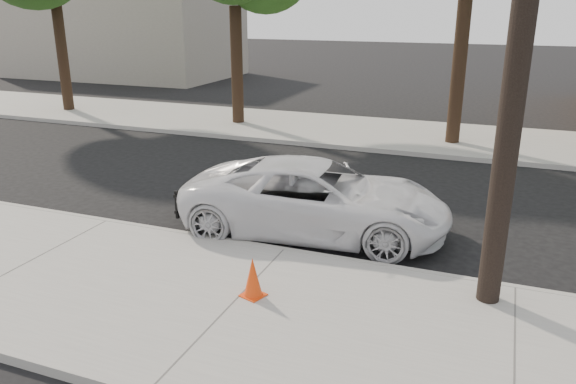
% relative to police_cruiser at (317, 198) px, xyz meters
% --- Properties ---
extents(ground, '(120.00, 120.00, 0.00)m').
position_rel_police_cruiser_xyz_m(ground, '(-0.18, 0.80, -0.74)').
color(ground, black).
rests_on(ground, ground).
extents(near_sidewalk, '(90.00, 4.40, 0.15)m').
position_rel_police_cruiser_xyz_m(near_sidewalk, '(-0.18, -3.50, -0.67)').
color(near_sidewalk, gray).
rests_on(near_sidewalk, ground).
extents(far_sidewalk, '(90.00, 5.00, 0.15)m').
position_rel_police_cruiser_xyz_m(far_sidewalk, '(-0.18, 9.30, -0.67)').
color(far_sidewalk, gray).
rests_on(far_sidewalk, ground).
extents(curb_near, '(90.00, 0.12, 0.16)m').
position_rel_police_cruiser_xyz_m(curb_near, '(-0.18, -1.30, -0.67)').
color(curb_near, '#9E9B93').
rests_on(curb_near, ground).
extents(building_far, '(14.00, 8.00, 5.00)m').
position_rel_police_cruiser_xyz_m(building_far, '(-20.18, 20.80, 1.76)').
color(building_far, gray).
rests_on(building_far, ground).
extents(police_cruiser, '(5.56, 2.98, 1.48)m').
position_rel_police_cruiser_xyz_m(police_cruiser, '(0.00, 0.00, 0.00)').
color(police_cruiser, silver).
rests_on(police_cruiser, ground).
extents(traffic_cone, '(0.42, 0.42, 0.64)m').
position_rel_police_cruiser_xyz_m(traffic_cone, '(0.02, -3.12, -0.28)').
color(traffic_cone, '#E93D0C').
rests_on(traffic_cone, near_sidewalk).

